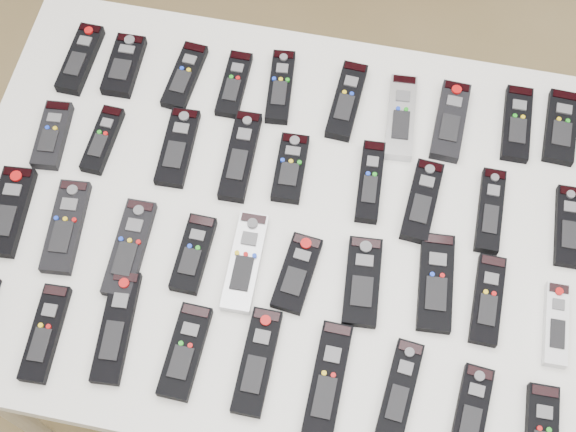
% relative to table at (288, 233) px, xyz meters
% --- Properties ---
extents(ground, '(4.00, 4.00, 0.00)m').
position_rel_table_xyz_m(ground, '(0.07, -0.13, -0.72)').
color(ground, olive).
rests_on(ground, ground).
extents(table, '(1.25, 0.88, 0.78)m').
position_rel_table_xyz_m(table, '(0.00, 0.00, 0.00)').
color(table, white).
rests_on(table, ground).
extents(remote_0, '(0.05, 0.17, 0.02)m').
position_rel_table_xyz_m(remote_0, '(-0.49, 0.27, 0.07)').
color(remote_0, black).
rests_on(remote_0, table).
extents(remote_1, '(0.06, 0.14, 0.02)m').
position_rel_table_xyz_m(remote_1, '(-0.40, 0.28, 0.07)').
color(remote_1, black).
rests_on(remote_1, table).
extents(remote_2, '(0.06, 0.16, 0.02)m').
position_rel_table_xyz_m(remote_2, '(-0.27, 0.28, 0.07)').
color(remote_2, black).
rests_on(remote_2, table).
extents(remote_3, '(0.05, 0.15, 0.02)m').
position_rel_table_xyz_m(remote_3, '(-0.17, 0.28, 0.07)').
color(remote_3, black).
rests_on(remote_3, table).
extents(remote_4, '(0.06, 0.17, 0.02)m').
position_rel_table_xyz_m(remote_4, '(-0.07, 0.29, 0.07)').
color(remote_4, black).
rests_on(remote_4, table).
extents(remote_5, '(0.06, 0.18, 0.02)m').
position_rel_table_xyz_m(remote_5, '(0.06, 0.28, 0.07)').
color(remote_5, black).
rests_on(remote_5, table).
extents(remote_6, '(0.07, 0.19, 0.02)m').
position_rel_table_xyz_m(remote_6, '(0.18, 0.26, 0.07)').
color(remote_6, '#B7B7BC').
rests_on(remote_6, table).
extents(remote_7, '(0.06, 0.18, 0.02)m').
position_rel_table_xyz_m(remote_7, '(0.28, 0.27, 0.07)').
color(remote_7, black).
rests_on(remote_7, table).
extents(remote_8, '(0.05, 0.17, 0.02)m').
position_rel_table_xyz_m(remote_8, '(0.41, 0.29, 0.07)').
color(remote_8, black).
rests_on(remote_8, table).
extents(remote_9, '(0.06, 0.17, 0.02)m').
position_rel_table_xyz_m(remote_9, '(0.49, 0.30, 0.07)').
color(remote_9, black).
rests_on(remote_9, table).
extents(remote_10, '(0.07, 0.15, 0.02)m').
position_rel_table_xyz_m(remote_10, '(-0.49, 0.09, 0.07)').
color(remote_10, black).
rests_on(remote_10, table).
extents(remote_11, '(0.05, 0.15, 0.02)m').
position_rel_table_xyz_m(remote_11, '(-0.39, 0.10, 0.07)').
color(remote_11, black).
rests_on(remote_11, table).
extents(remote_12, '(0.06, 0.17, 0.02)m').
position_rel_table_xyz_m(remote_12, '(-0.24, 0.11, 0.07)').
color(remote_12, black).
rests_on(remote_12, table).
extents(remote_13, '(0.06, 0.19, 0.02)m').
position_rel_table_xyz_m(remote_13, '(-0.12, 0.11, 0.07)').
color(remote_13, black).
rests_on(remote_13, table).
extents(remote_14, '(0.06, 0.15, 0.02)m').
position_rel_table_xyz_m(remote_14, '(-0.02, 0.11, 0.07)').
color(remote_14, black).
rests_on(remote_14, table).
extents(remote_15, '(0.05, 0.17, 0.02)m').
position_rel_table_xyz_m(remote_15, '(0.14, 0.11, 0.07)').
color(remote_15, black).
rests_on(remote_15, table).
extents(remote_16, '(0.06, 0.17, 0.02)m').
position_rel_table_xyz_m(remote_16, '(0.24, 0.08, 0.07)').
color(remote_16, black).
rests_on(remote_16, table).
extents(remote_17, '(0.04, 0.17, 0.02)m').
position_rel_table_xyz_m(remote_17, '(0.37, 0.09, 0.07)').
color(remote_17, black).
rests_on(remote_17, table).
extents(remote_18, '(0.05, 0.16, 0.02)m').
position_rel_table_xyz_m(remote_18, '(0.52, 0.09, 0.07)').
color(remote_18, black).
rests_on(remote_18, table).
extents(remote_19, '(0.08, 0.18, 0.02)m').
position_rel_table_xyz_m(remote_19, '(-0.52, -0.09, 0.07)').
color(remote_19, black).
rests_on(remote_19, table).
extents(remote_20, '(0.07, 0.19, 0.02)m').
position_rel_table_xyz_m(remote_20, '(-0.40, -0.10, 0.07)').
color(remote_20, black).
rests_on(remote_20, table).
extents(remote_21, '(0.06, 0.19, 0.02)m').
position_rel_table_xyz_m(remote_21, '(-0.27, -0.12, 0.07)').
color(remote_21, black).
rests_on(remote_21, table).
extents(remote_22, '(0.05, 0.15, 0.02)m').
position_rel_table_xyz_m(remote_22, '(-0.16, -0.11, 0.07)').
color(remote_22, black).
rests_on(remote_22, table).
extents(remote_23, '(0.06, 0.19, 0.02)m').
position_rel_table_xyz_m(remote_23, '(-0.06, -0.10, 0.07)').
color(remote_23, '#B7B7BC').
rests_on(remote_23, table).
extents(remote_24, '(0.07, 0.15, 0.02)m').
position_rel_table_xyz_m(remote_24, '(0.04, -0.11, 0.07)').
color(remote_24, black).
rests_on(remote_24, table).
extents(remote_25, '(0.07, 0.17, 0.02)m').
position_rel_table_xyz_m(remote_25, '(0.16, -0.10, 0.07)').
color(remote_25, black).
rests_on(remote_25, table).
extents(remote_26, '(0.07, 0.19, 0.02)m').
position_rel_table_xyz_m(remote_26, '(0.29, -0.07, 0.07)').
color(remote_26, black).
rests_on(remote_26, table).
extents(remote_27, '(0.05, 0.17, 0.02)m').
position_rel_table_xyz_m(remote_27, '(0.38, -0.09, 0.07)').
color(remote_27, black).
rests_on(remote_27, table).
extents(remote_28, '(0.04, 0.15, 0.02)m').
position_rel_table_xyz_m(remote_28, '(0.50, -0.11, 0.07)').
color(remote_28, silver).
rests_on(remote_28, table).
extents(remote_30, '(0.06, 0.18, 0.02)m').
position_rel_table_xyz_m(remote_30, '(-0.37, -0.30, 0.07)').
color(remote_30, black).
rests_on(remote_30, table).
extents(remote_31, '(0.07, 0.21, 0.02)m').
position_rel_table_xyz_m(remote_31, '(-0.26, -0.27, 0.07)').
color(remote_31, black).
rests_on(remote_31, table).
extents(remote_32, '(0.06, 0.17, 0.02)m').
position_rel_table_xyz_m(remote_32, '(-0.12, -0.29, 0.07)').
color(remote_32, black).
rests_on(remote_32, table).
extents(remote_33, '(0.05, 0.19, 0.02)m').
position_rel_table_xyz_m(remote_33, '(0.00, -0.28, 0.07)').
color(remote_33, black).
rests_on(remote_33, table).
extents(remote_34, '(0.06, 0.21, 0.02)m').
position_rel_table_xyz_m(remote_34, '(0.13, -0.29, 0.07)').
color(remote_34, black).
rests_on(remote_34, table).
extents(remote_35, '(0.06, 0.18, 0.02)m').
position_rel_table_xyz_m(remote_35, '(0.25, -0.28, 0.07)').
color(remote_35, black).
rests_on(remote_35, table).
extents(remote_36, '(0.06, 0.16, 0.02)m').
position_rel_table_xyz_m(remote_36, '(0.37, -0.29, 0.07)').
color(remote_36, black).
rests_on(remote_36, table).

